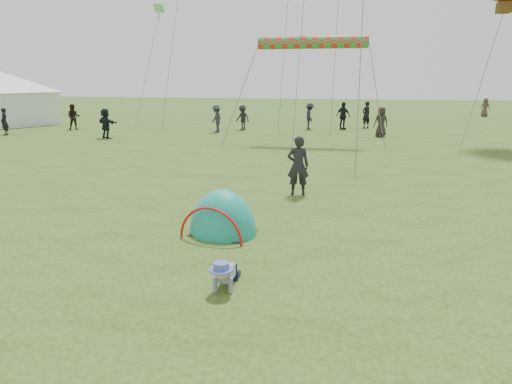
% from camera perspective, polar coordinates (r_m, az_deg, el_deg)
% --- Properties ---
extents(ground, '(140.00, 140.00, 0.00)m').
position_cam_1_polar(ground, '(7.49, 2.61, -12.28)').
color(ground, '#224D12').
extents(crawling_toddler, '(0.49, 0.70, 0.54)m').
position_cam_1_polar(crawling_toddler, '(7.49, -3.92, -10.02)').
color(crawling_toddler, black).
rests_on(crawling_toddler, ground).
extents(popup_tent, '(1.75, 1.54, 1.97)m').
position_cam_1_polar(popup_tent, '(10.11, -4.16, -5.16)').
color(popup_tent, '#0D7844').
rests_on(popup_tent, ground).
extents(standing_adult, '(0.69, 0.50, 1.73)m').
position_cam_1_polar(standing_adult, '(13.24, 5.28, 3.30)').
color(standing_adult, black).
rests_on(standing_adult, ground).
extents(event_marquee, '(7.86, 7.86, 4.11)m').
position_cam_1_polar(event_marquee, '(38.02, -29.25, 10.41)').
color(event_marquee, white).
rests_on(event_marquee, ground).
extents(crowd_person_0, '(0.70, 0.61, 1.61)m').
position_cam_1_polar(crowd_person_0, '(31.22, -28.93, 7.71)').
color(crowd_person_0, black).
rests_on(crowd_person_0, ground).
extents(crowd_person_2, '(1.12, 0.95, 1.80)m').
position_cam_1_polar(crowd_person_2, '(31.04, 10.85, 9.34)').
color(crowd_person_2, black).
rests_on(crowd_person_2, ground).
extents(crowd_person_3, '(0.88, 1.23, 1.72)m').
position_cam_1_polar(crowd_person_3, '(30.86, 6.73, 9.39)').
color(crowd_person_3, black).
rests_on(crowd_person_3, ground).
extents(crowd_person_4, '(0.97, 0.80, 1.71)m').
position_cam_1_polar(crowd_person_4, '(27.68, 15.37, 8.46)').
color(crowd_person_4, black).
rests_on(crowd_person_4, ground).
extents(crowd_person_5, '(1.62, 1.13, 1.68)m').
position_cam_1_polar(crowd_person_5, '(27.23, -18.27, 8.14)').
color(crowd_person_5, black).
rests_on(crowd_person_5, ground).
extents(crowd_person_9, '(1.18, 0.95, 1.60)m').
position_cam_1_polar(crowd_person_9, '(30.30, -1.69, 9.28)').
color(crowd_person_9, black).
rests_on(crowd_person_9, ground).
extents(crowd_person_10, '(0.94, 0.90, 1.62)m').
position_cam_1_polar(crowd_person_10, '(45.58, 26.73, 9.43)').
color(crowd_person_10, '#463632').
rests_on(crowd_person_10, ground).
extents(crowd_person_12, '(0.78, 0.75, 1.79)m').
position_cam_1_polar(crowd_person_12, '(32.25, 13.61, 9.36)').
color(crowd_person_12, black).
rests_on(crowd_person_12, ground).
extents(crowd_person_13, '(1.01, 0.93, 1.67)m').
position_cam_1_polar(crowd_person_13, '(32.59, -21.83, 8.70)').
color(crowd_person_13, black).
rests_on(crowd_person_13, ground).
extents(crowd_person_15, '(1.18, 1.24, 1.69)m').
position_cam_1_polar(crowd_person_15, '(29.10, -4.96, 9.13)').
color(crowd_person_15, '#292C36').
rests_on(crowd_person_15, ground).
extents(rainbow_tube_kite, '(5.52, 0.64, 0.64)m').
position_cam_1_polar(rainbow_tube_kite, '(24.30, 7.09, 18.09)').
color(rainbow_tube_kite, red).
extents(diamond_kite_9, '(0.81, 0.81, 0.66)m').
position_cam_1_polar(diamond_kite_9, '(36.55, -12.03, 21.56)').
color(diamond_kite_9, green).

